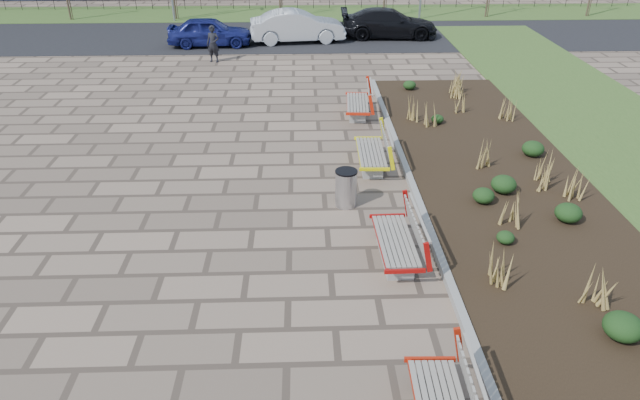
{
  "coord_description": "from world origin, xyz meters",
  "views": [
    {
      "loc": [
        1.14,
        -7.57,
        6.73
      ],
      "look_at": [
        1.5,
        3.0,
        0.9
      ],
      "focal_mm": 32.0,
      "sensor_mm": 36.0,
      "label": 1
    }
  ],
  "objects_px": {
    "bench_b": "(396,238)",
    "car_black": "(389,23)",
    "litter_bin": "(346,189)",
    "car_blue": "(210,32)",
    "car_silver": "(298,26)",
    "pedestrian": "(213,44)",
    "bench_d": "(357,101)",
    "bench_c": "(371,150)"
  },
  "relations": [
    {
      "from": "litter_bin",
      "to": "car_blue",
      "type": "distance_m",
      "value": 16.65
    },
    {
      "from": "car_blue",
      "to": "car_black",
      "type": "bearing_deg",
      "value": -82.88
    },
    {
      "from": "bench_b",
      "to": "pedestrian",
      "type": "relative_size",
      "value": 1.36
    },
    {
      "from": "pedestrian",
      "to": "bench_d",
      "type": "bearing_deg",
      "value": -36.47
    },
    {
      "from": "car_black",
      "to": "bench_b",
      "type": "bearing_deg",
      "value": 174.68
    },
    {
      "from": "bench_c",
      "to": "car_blue",
      "type": "relative_size",
      "value": 0.54
    },
    {
      "from": "pedestrian",
      "to": "car_silver",
      "type": "bearing_deg",
      "value": 57.52
    },
    {
      "from": "bench_d",
      "to": "car_silver",
      "type": "bearing_deg",
      "value": 105.03
    },
    {
      "from": "bench_d",
      "to": "car_silver",
      "type": "height_order",
      "value": "car_silver"
    },
    {
      "from": "bench_d",
      "to": "car_black",
      "type": "height_order",
      "value": "car_black"
    },
    {
      "from": "bench_c",
      "to": "car_silver",
      "type": "relative_size",
      "value": 0.46
    },
    {
      "from": "car_silver",
      "to": "bench_c",
      "type": "bearing_deg",
      "value": -178.72
    },
    {
      "from": "bench_b",
      "to": "car_silver",
      "type": "distance_m",
      "value": 18.81
    },
    {
      "from": "bench_d",
      "to": "pedestrian",
      "type": "distance_m",
      "value": 8.86
    },
    {
      "from": "litter_bin",
      "to": "car_silver",
      "type": "relative_size",
      "value": 0.2
    },
    {
      "from": "car_silver",
      "to": "bench_d",
      "type": "bearing_deg",
      "value": -175.69
    },
    {
      "from": "car_blue",
      "to": "car_silver",
      "type": "bearing_deg",
      "value": -83.46
    },
    {
      "from": "litter_bin",
      "to": "pedestrian",
      "type": "height_order",
      "value": "pedestrian"
    },
    {
      "from": "bench_c",
      "to": "car_blue",
      "type": "distance_m",
      "value": 14.99
    },
    {
      "from": "bench_c",
      "to": "car_blue",
      "type": "bearing_deg",
      "value": 115.57
    },
    {
      "from": "bench_d",
      "to": "bench_c",
      "type": "bearing_deg",
      "value": -85.91
    },
    {
      "from": "litter_bin",
      "to": "car_blue",
      "type": "relative_size",
      "value": 0.23
    },
    {
      "from": "pedestrian",
      "to": "bench_c",
      "type": "bearing_deg",
      "value": -48.54
    },
    {
      "from": "bench_d",
      "to": "car_black",
      "type": "xyz_separation_m",
      "value": [
        2.59,
        11.09,
        0.22
      ]
    },
    {
      "from": "bench_d",
      "to": "car_blue",
      "type": "xyz_separation_m",
      "value": [
        -6.16,
        9.64,
        0.19
      ]
    },
    {
      "from": "bench_b",
      "to": "litter_bin",
      "type": "height_order",
      "value": "bench_b"
    },
    {
      "from": "bench_b",
      "to": "litter_bin",
      "type": "distance_m",
      "value": 2.43
    },
    {
      "from": "bench_c",
      "to": "bench_b",
      "type": "bearing_deg",
      "value": -88.69
    },
    {
      "from": "bench_d",
      "to": "litter_bin",
      "type": "height_order",
      "value": "bench_d"
    },
    {
      "from": "bench_c",
      "to": "car_black",
      "type": "height_order",
      "value": "car_black"
    },
    {
      "from": "bench_b",
      "to": "car_black",
      "type": "bearing_deg",
      "value": 81.05
    },
    {
      "from": "bench_b",
      "to": "litter_bin",
      "type": "relative_size",
      "value": 2.34
    },
    {
      "from": "bench_c",
      "to": "litter_bin",
      "type": "height_order",
      "value": "bench_c"
    },
    {
      "from": "pedestrian",
      "to": "bench_b",
      "type": "bearing_deg",
      "value": -55.66
    },
    {
      "from": "bench_b",
      "to": "litter_bin",
      "type": "bearing_deg",
      "value": 108.77
    },
    {
      "from": "bench_b",
      "to": "car_black",
      "type": "distance_m",
      "value": 19.67
    },
    {
      "from": "car_black",
      "to": "bench_c",
      "type": "bearing_deg",
      "value": 172.52
    },
    {
      "from": "litter_bin",
      "to": "car_blue",
      "type": "bearing_deg",
      "value": 108.64
    },
    {
      "from": "litter_bin",
      "to": "bench_b",
      "type": "bearing_deg",
      "value": -69.83
    },
    {
      "from": "pedestrian",
      "to": "car_silver",
      "type": "distance_m",
      "value": 5.01
    },
    {
      "from": "litter_bin",
      "to": "car_silver",
      "type": "xyz_separation_m",
      "value": [
        -1.15,
        16.42,
        0.32
      ]
    },
    {
      "from": "car_black",
      "to": "litter_bin",
      "type": "bearing_deg",
      "value": 170.99
    }
  ]
}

